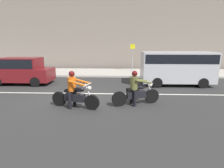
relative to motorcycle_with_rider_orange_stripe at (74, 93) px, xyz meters
The scene contains 9 objects.
ground_plane 1.49m from the motorcycle_with_rider_orange_stripe, 96.48° to the left, with size 80.00×80.00×0.00m, color #2B2B2B.
sidewalk_slab 9.35m from the motorcycle_with_rider_orange_stripe, 90.93° to the left, with size 40.00×4.40×0.14m, color #A8A399.
building_facade 13.80m from the motorcycle_with_rider_orange_stripe, 90.68° to the left, with size 40.00×1.40×11.97m, color slate.
lane_marking_stripe 2.34m from the motorcycle_with_rider_orange_stripe, 83.22° to the left, with size 18.00×0.14×0.01m, color silver.
motorcycle_with_rider_orange_stripe is the anchor object (origin of this frame).
motorcycle_with_rider_olive 2.70m from the motorcycle_with_rider_orange_stripe, 10.90° to the left, with size 2.18×0.93×1.55m.
parked_hatchback_maroon 6.51m from the motorcycle_with_rider_orange_stripe, 136.58° to the left, with size 4.06×1.76×1.80m.
parked_van_silver 7.39m from the motorcycle_with_rider_orange_stripe, 39.30° to the left, with size 4.57×1.96×2.19m.
street_sign_post 10.45m from the motorcycle_with_rider_orange_stripe, 72.47° to the left, with size 0.44×0.08×2.56m.
Camera 1 is at (2.05, -8.55, 2.70)m, focal length 28.51 mm.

